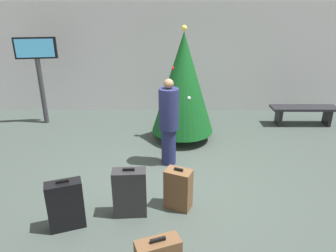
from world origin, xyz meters
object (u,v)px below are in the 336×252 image
flight_info_kiosk (38,64)px  traveller_0 (169,121)px  suitcase_1 (178,189)px  suitcase_2 (66,205)px  waiting_bench (304,111)px  holiday_tree (183,84)px  suitcase_4 (130,193)px

flight_info_kiosk → traveller_0: flight_info_kiosk is taller
flight_info_kiosk → suitcase_1: flight_info_kiosk is taller
flight_info_kiosk → suitcase_1: size_ratio=3.20×
traveller_0 → suitcase_2: traveller_0 is taller
waiting_bench → suitcase_2: (-4.84, -3.94, -0.00)m
traveller_0 → suitcase_2: (-1.41, -1.87, -0.52)m
holiday_tree → suitcase_1: 2.77m
flight_info_kiosk → suitcase_4: 4.74m
traveller_0 → suitcase_1: traveller_0 is taller
suitcase_4 → suitcase_2: bearing=-160.9°
suitcase_2 → suitcase_4: size_ratio=0.98×
suitcase_1 → suitcase_2: suitcase_2 is taller
flight_info_kiosk → suitcase_2: 4.59m
suitcase_1 → holiday_tree: bearing=86.5°
traveller_0 → suitcase_1: (0.15, -1.41, -0.56)m
holiday_tree → flight_info_kiosk: (-3.52, 1.00, 0.23)m
waiting_bench → suitcase_2: size_ratio=2.18×
suitcase_2 → flight_info_kiosk: bearing=114.0°
waiting_bench → traveller_0: 4.04m
suitcase_4 → suitcase_1: bearing=13.4°
holiday_tree → suitcase_2: (-1.72, -3.05, -0.94)m
waiting_bench → suitcase_4: size_ratio=2.14×
waiting_bench → suitcase_2: suitcase_2 is taller
flight_info_kiosk → waiting_bench: bearing=-1.0°
flight_info_kiosk → suitcase_4: size_ratio=2.80×
flight_info_kiosk → suitcase_1: bearing=-46.9°
flight_info_kiosk → suitcase_2: bearing=-66.0°
holiday_tree → suitcase_1: (-0.16, -2.59, -0.98)m
holiday_tree → flight_info_kiosk: holiday_tree is taller
holiday_tree → suitcase_2: bearing=-119.4°
suitcase_4 → traveller_0: bearing=70.4°
holiday_tree → suitcase_2: holiday_tree is taller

